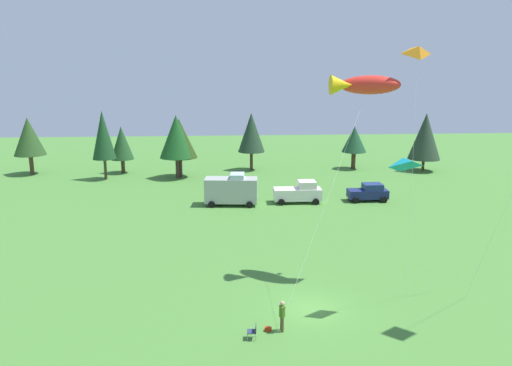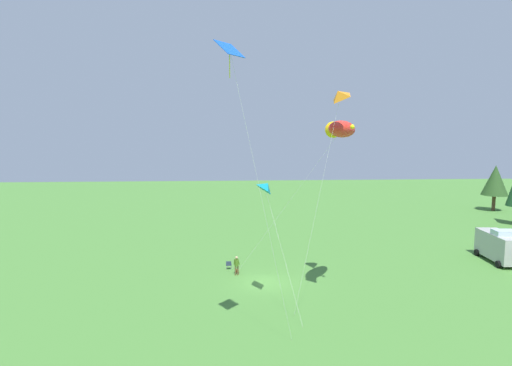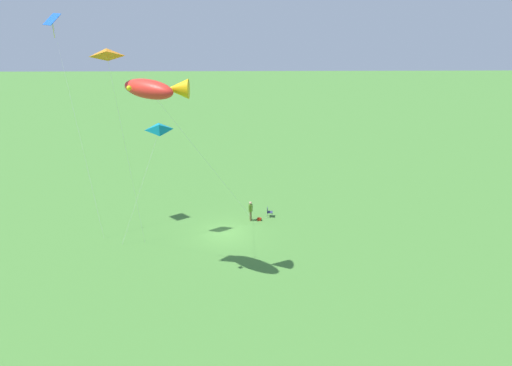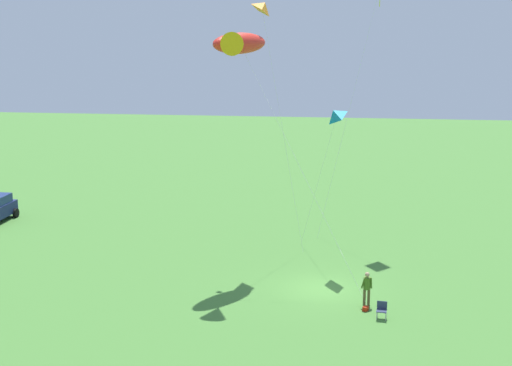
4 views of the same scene
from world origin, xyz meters
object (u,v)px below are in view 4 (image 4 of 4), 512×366
at_px(kite_large_fish, 238,43).
at_px(person_kite_flyer, 367,286).
at_px(backpack_on_grass, 365,309).
at_px(kite_delta_teal, 333,115).
at_px(folding_chair, 382,309).
at_px(kite_delta_orange, 265,7).

bearing_deg(kite_large_fish, person_kite_flyer, -128.49).
bearing_deg(backpack_on_grass, person_kite_flyer, -3.55).
height_order(kite_large_fish, kite_delta_teal, kite_large_fish).
bearing_deg(person_kite_flyer, kite_delta_teal, -172.75).
bearing_deg(backpack_on_grass, kite_delta_teal, 15.14).
relative_size(folding_chair, kite_delta_orange, 0.05).
bearing_deg(kite_large_fish, folding_chair, -132.66).
xyz_separation_m(person_kite_flyer, kite_large_fish, (5.93, 7.46, 11.83)).
bearing_deg(person_kite_flyer, folding_chair, 14.16).
height_order(backpack_on_grass, kite_delta_teal, kite_delta_teal).
xyz_separation_m(kite_large_fish, kite_delta_orange, (3.10, -1.12, 2.06)).
xyz_separation_m(folding_chair, kite_large_fish, (7.52, 8.17, 12.36)).
bearing_deg(kite_large_fish, backpack_on_grass, -132.02).
distance_m(backpack_on_grass, kite_delta_orange, 18.82).
distance_m(person_kite_flyer, backpack_on_grass, 1.18).
distance_m(person_kite_flyer, folding_chair, 1.82).
bearing_deg(kite_delta_orange, backpack_on_grass, -147.23).
relative_size(backpack_on_grass, kite_delta_teal, 0.03).
relative_size(folding_chair, kite_delta_teal, 0.09).
xyz_separation_m(person_kite_flyer, backpack_on_grass, (-0.75, 0.05, -0.91)).
height_order(kite_delta_orange, kite_delta_teal, kite_delta_orange).
relative_size(backpack_on_grass, kite_delta_orange, 0.02).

